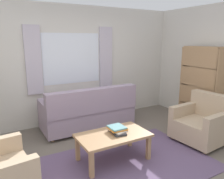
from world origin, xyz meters
name	(u,v)px	position (x,y,z in m)	size (l,w,h in m)	color
ground_plane	(125,165)	(0.00, 0.00, 0.00)	(6.24, 6.24, 0.00)	#6B6056
wall_back	(71,65)	(0.00, 2.26, 1.30)	(5.32, 0.12, 2.60)	silver
window_with_curtains	(72,59)	(0.00, 2.18, 1.45)	(1.98, 0.07, 1.40)	white
area_rug	(125,165)	(0.00, 0.00, 0.01)	(2.64, 1.72, 0.01)	#604C6B
couch	(89,112)	(0.11, 1.58, 0.37)	(1.90, 0.82, 0.92)	#998499
armchair_right	(202,123)	(1.70, 0.00, 0.35)	(0.88, 0.90, 0.88)	tan
coffee_table	(113,138)	(-0.09, 0.22, 0.38)	(1.10, 0.64, 0.44)	#A87F56
book_stack_on_table	(117,129)	(0.00, 0.24, 0.49)	(0.28, 0.35, 0.10)	#2D2D33
bookshelf	(200,91)	(2.35, 0.63, 0.77)	(0.30, 0.94, 1.72)	#A87F56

